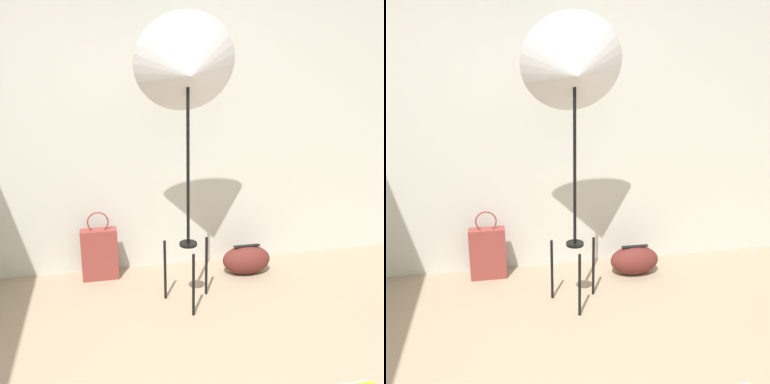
# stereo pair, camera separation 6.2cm
# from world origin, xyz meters

# --- Properties ---
(wall_back) EXTENTS (8.00, 0.05, 2.60)m
(wall_back) POSITION_xyz_m (0.00, 2.34, 1.30)
(wall_back) COLOR beige
(wall_back) RESTS_ON ground_plane
(photo_umbrella) EXTENTS (0.68, 0.44, 2.00)m
(photo_umbrella) POSITION_xyz_m (0.22, 1.65, 1.63)
(photo_umbrella) COLOR black
(photo_umbrella) RESTS_ON ground_plane
(tote_bag) EXTENTS (0.29, 0.11, 0.57)m
(tote_bag) POSITION_xyz_m (-0.40, 2.16, 0.22)
(tote_bag) COLOR brown
(tote_bag) RESTS_ON ground_plane
(duffel_bag) EXTENTS (0.40, 0.24, 0.24)m
(duffel_bag) POSITION_xyz_m (0.78, 2.02, 0.12)
(duffel_bag) COLOR #5B231E
(duffel_bag) RESTS_ON ground_plane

